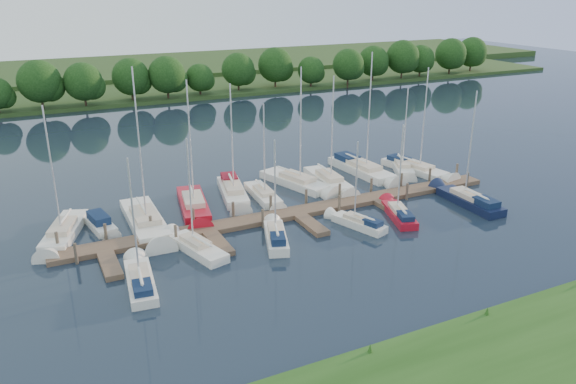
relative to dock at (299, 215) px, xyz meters
name	(u,v)px	position (x,y,z in m)	size (l,w,h in m)	color
ground	(344,252)	(0.00, -7.31, -0.20)	(260.00, 260.00, 0.00)	#17202E
near_bank	(511,377)	(0.00, -23.31, 0.05)	(90.00, 10.00, 0.50)	#204915
dock	(299,215)	(0.00, 0.00, 0.00)	(40.00, 6.00, 0.40)	brown
mooring_pilings	(293,207)	(0.00, 1.13, 0.40)	(38.24, 2.84, 2.00)	#473D33
far_shore	(135,89)	(0.00, 67.69, 0.10)	(180.00, 30.00, 0.60)	#27431A
distant_hill	(111,69)	(0.00, 92.69, 0.50)	(220.00, 40.00, 1.40)	#365023
treeline	(157,77)	(1.50, 54.84, 3.93)	(144.41, 10.12, 8.26)	#38281C
sailboat_n_0	(63,234)	(-18.44, 4.48, 0.08)	(4.43, 8.54, 10.96)	white
motorboat	(100,225)	(-15.55, 5.03, 0.13)	(2.29, 5.44, 1.50)	white
sailboat_n_2	(146,224)	(-12.12, 3.67, 0.08)	(2.70, 10.67, 13.46)	white
sailboat_n_3	(194,207)	(-7.56, 5.45, 0.08)	(3.59, 9.42, 11.92)	#B31021
sailboat_n_4	(233,193)	(-3.27, 7.11, 0.14)	(3.51, 8.67, 11.08)	white
sailboat_n_5	(264,196)	(-0.91, 5.32, 0.07)	(2.15, 7.28, 9.26)	white
sailboat_n_6	(298,184)	(3.50, 7.01, 0.08)	(4.52, 9.53, 12.05)	white
sailboat_n_7	(330,182)	(6.45, 6.00, 0.08)	(2.64, 8.80, 11.20)	white
sailboat_n_8	(363,171)	(11.38, 7.51, 0.14)	(3.17, 10.34, 12.98)	white
sailboat_n_9	(402,168)	(15.60, 6.56, 0.07)	(4.20, 6.97, 9.21)	white
sailboat_n_10	(417,169)	(16.73, 5.46, 0.11)	(3.58, 9.11, 11.35)	white
sailboat_s_0	(140,281)	(-14.59, -5.56, 0.11)	(2.33, 7.10, 8.97)	white
sailboat_s_1	(195,247)	(-9.82, -2.27, 0.07)	(3.14, 6.99, 8.95)	white
sailboat_s_2	(276,238)	(-3.76, -3.45, 0.14)	(3.21, 6.33, 8.40)	white
sailboat_s_3	(358,223)	(3.43, -3.83, 0.11)	(2.85, 5.71, 7.46)	white
sailboat_s_4	(398,214)	(7.64, -3.65, 0.11)	(3.19, 6.46, 8.31)	#B31021
sailboat_s_5	(468,201)	(15.09, -3.90, 0.13)	(2.10, 8.25, 10.59)	#101936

